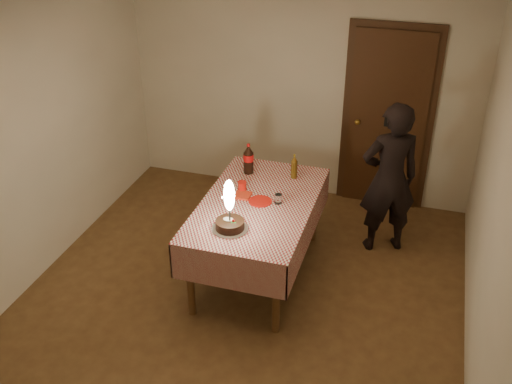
{
  "coord_description": "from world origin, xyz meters",
  "views": [
    {
      "loc": [
        1.41,
        -4.09,
        3.63
      ],
      "look_at": [
        0.03,
        0.41,
        0.95
      ],
      "focal_mm": 42.0,
      "sensor_mm": 36.0,
      "label": 1
    }
  ],
  "objects_px": {
    "birthday_cake": "(230,216)",
    "red_cup": "(242,186)",
    "clear_cup": "(278,199)",
    "amber_bottle_right": "(294,167)",
    "dining_table": "(258,212)",
    "cola_bottle": "(249,159)",
    "red_plate": "(260,201)",
    "photographer": "(389,179)"
  },
  "relations": [
    {
      "from": "dining_table",
      "to": "cola_bottle",
      "type": "bearing_deg",
      "value": 115.62
    },
    {
      "from": "red_plate",
      "to": "photographer",
      "type": "height_order",
      "value": "photographer"
    },
    {
      "from": "red_cup",
      "to": "dining_table",
      "type": "bearing_deg",
      "value": -39.16
    },
    {
      "from": "birthday_cake",
      "to": "photographer",
      "type": "relative_size",
      "value": 0.3
    },
    {
      "from": "birthday_cake",
      "to": "amber_bottle_right",
      "type": "distance_m",
      "value": 1.11
    },
    {
      "from": "birthday_cake",
      "to": "clear_cup",
      "type": "height_order",
      "value": "birthday_cake"
    },
    {
      "from": "clear_cup",
      "to": "amber_bottle_right",
      "type": "height_order",
      "value": "amber_bottle_right"
    },
    {
      "from": "birthday_cake",
      "to": "red_plate",
      "type": "distance_m",
      "value": 0.54
    },
    {
      "from": "birthday_cake",
      "to": "amber_bottle_right",
      "type": "height_order",
      "value": "birthday_cake"
    },
    {
      "from": "red_plate",
      "to": "amber_bottle_right",
      "type": "xyz_separation_m",
      "value": [
        0.19,
        0.55,
        0.11
      ]
    },
    {
      "from": "red_plate",
      "to": "red_cup",
      "type": "bearing_deg",
      "value": 147.45
    },
    {
      "from": "dining_table",
      "to": "red_cup",
      "type": "bearing_deg",
      "value": 140.84
    },
    {
      "from": "red_plate",
      "to": "birthday_cake",
      "type": "bearing_deg",
      "value": -102.67
    },
    {
      "from": "amber_bottle_right",
      "to": "birthday_cake",
      "type": "bearing_deg",
      "value": -105.79
    },
    {
      "from": "red_plate",
      "to": "cola_bottle",
      "type": "bearing_deg",
      "value": 118.16
    },
    {
      "from": "dining_table",
      "to": "birthday_cake",
      "type": "xyz_separation_m",
      "value": [
        -0.1,
        -0.49,
        0.24
      ]
    },
    {
      "from": "dining_table",
      "to": "clear_cup",
      "type": "height_order",
      "value": "clear_cup"
    },
    {
      "from": "birthday_cake",
      "to": "red_cup",
      "type": "bearing_deg",
      "value": 99.09
    },
    {
      "from": "clear_cup",
      "to": "red_plate",
      "type": "bearing_deg",
      "value": -171.76
    },
    {
      "from": "red_cup",
      "to": "amber_bottle_right",
      "type": "relative_size",
      "value": 0.39
    },
    {
      "from": "dining_table",
      "to": "red_plate",
      "type": "bearing_deg",
      "value": 56.16
    },
    {
      "from": "red_cup",
      "to": "clear_cup",
      "type": "xyz_separation_m",
      "value": [
        0.39,
        -0.12,
        -0.01
      ]
    },
    {
      "from": "clear_cup",
      "to": "cola_bottle",
      "type": "distance_m",
      "value": 0.67
    },
    {
      "from": "birthday_cake",
      "to": "red_plate",
      "type": "bearing_deg",
      "value": 77.33
    },
    {
      "from": "cola_bottle",
      "to": "red_plate",
      "type": "bearing_deg",
      "value": -61.84
    },
    {
      "from": "amber_bottle_right",
      "to": "photographer",
      "type": "relative_size",
      "value": 0.16
    },
    {
      "from": "red_plate",
      "to": "amber_bottle_right",
      "type": "height_order",
      "value": "amber_bottle_right"
    },
    {
      "from": "cola_bottle",
      "to": "amber_bottle_right",
      "type": "distance_m",
      "value": 0.47
    },
    {
      "from": "dining_table",
      "to": "photographer",
      "type": "distance_m",
      "value": 1.39
    },
    {
      "from": "photographer",
      "to": "birthday_cake",
      "type": "bearing_deg",
      "value": -132.58
    },
    {
      "from": "red_plate",
      "to": "clear_cup",
      "type": "bearing_deg",
      "value": 8.24
    },
    {
      "from": "red_plate",
      "to": "amber_bottle_right",
      "type": "relative_size",
      "value": 0.86
    },
    {
      "from": "dining_table",
      "to": "clear_cup",
      "type": "xyz_separation_m",
      "value": [
        0.18,
        0.05,
        0.15
      ]
    },
    {
      "from": "dining_table",
      "to": "amber_bottle_right",
      "type": "height_order",
      "value": "amber_bottle_right"
    },
    {
      "from": "red_plate",
      "to": "amber_bottle_right",
      "type": "bearing_deg",
      "value": 71.38
    },
    {
      "from": "birthday_cake",
      "to": "cola_bottle",
      "type": "distance_m",
      "value": 1.05
    },
    {
      "from": "birthday_cake",
      "to": "red_plate",
      "type": "relative_size",
      "value": 2.16
    },
    {
      "from": "amber_bottle_right",
      "to": "photographer",
      "type": "bearing_deg",
      "value": 15.64
    },
    {
      "from": "photographer",
      "to": "red_cup",
      "type": "bearing_deg",
      "value": -153.25
    },
    {
      "from": "dining_table",
      "to": "cola_bottle",
      "type": "distance_m",
      "value": 0.66
    },
    {
      "from": "dining_table",
      "to": "cola_bottle",
      "type": "relative_size",
      "value": 5.42
    },
    {
      "from": "red_plate",
      "to": "clear_cup",
      "type": "xyz_separation_m",
      "value": [
        0.17,
        0.02,
        0.04
      ]
    }
  ]
}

